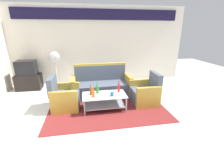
# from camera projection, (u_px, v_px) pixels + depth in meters

# --- Properties ---
(ground_plane) EXTENTS (14.00, 14.00, 0.00)m
(ground_plane) POSITION_uv_depth(u_px,v_px,m) (116.00, 122.00, 3.54)
(ground_plane) COLOR white
(wall_back) EXTENTS (6.52, 0.19, 2.80)m
(wall_back) POSITION_uv_depth(u_px,v_px,m) (100.00, 43.00, 5.89)
(wall_back) COLOR silver
(wall_back) RESTS_ON ground
(rug) EXTENTS (3.01, 2.24, 0.01)m
(rug) POSITION_uv_depth(u_px,v_px,m) (107.00, 105.00, 4.29)
(rug) COLOR maroon
(rug) RESTS_ON ground
(couch) EXTENTS (1.81, 0.77, 0.96)m
(couch) POSITION_uv_depth(u_px,v_px,m) (102.00, 86.00, 4.85)
(couch) COLOR #4C5666
(couch) RESTS_ON rug
(armchair_left) EXTENTS (0.73, 0.79, 0.85)m
(armchair_left) POSITION_uv_depth(u_px,v_px,m) (65.00, 98.00, 4.08)
(armchair_left) COLOR #4C5666
(armchair_left) RESTS_ON rug
(armchair_right) EXTENTS (0.70, 0.76, 0.85)m
(armchair_right) POSITION_uv_depth(u_px,v_px,m) (145.00, 93.00, 4.37)
(armchair_right) COLOR #4C5666
(armchair_right) RESTS_ON rug
(coffee_table) EXTENTS (1.10, 0.60, 0.40)m
(coffee_table) POSITION_uv_depth(u_px,v_px,m) (104.00, 100.00, 4.01)
(coffee_table) COLOR silver
(coffee_table) RESTS_ON rug
(bottle_orange) EXTENTS (0.07, 0.07, 0.24)m
(bottle_orange) POSITION_uv_depth(u_px,v_px,m) (93.00, 93.00, 3.80)
(bottle_orange) COLOR #D85919
(bottle_orange) RESTS_ON coffee_table
(bottle_green) EXTENTS (0.06, 0.06, 0.30)m
(bottle_green) POSITION_uv_depth(u_px,v_px,m) (97.00, 89.00, 4.01)
(bottle_green) COLOR #2D8C38
(bottle_green) RESTS_ON coffee_table
(bottle_red) EXTENTS (0.06, 0.06, 0.31)m
(bottle_red) POSITION_uv_depth(u_px,v_px,m) (119.00, 88.00, 4.10)
(bottle_red) COLOR red
(bottle_red) RESTS_ON coffee_table
(bottle_brown) EXTENTS (0.06, 0.06, 0.28)m
(bottle_brown) POSITION_uv_depth(u_px,v_px,m) (91.00, 91.00, 3.93)
(bottle_brown) COLOR brown
(bottle_brown) RESTS_ON coffee_table
(cup) EXTENTS (0.08, 0.08, 0.10)m
(cup) POSITION_uv_depth(u_px,v_px,m) (112.00, 94.00, 3.87)
(cup) COLOR #2659A5
(cup) RESTS_ON coffee_table
(tv_stand) EXTENTS (0.80, 0.50, 0.52)m
(tv_stand) POSITION_uv_depth(u_px,v_px,m) (29.00, 82.00, 5.40)
(tv_stand) COLOR black
(tv_stand) RESTS_ON ground
(television) EXTENTS (0.61, 0.45, 0.48)m
(television) POSITION_uv_depth(u_px,v_px,m) (26.00, 68.00, 5.24)
(television) COLOR black
(television) RESTS_ON tv_stand
(pedestal_fan) EXTENTS (0.36, 0.36, 1.27)m
(pedestal_fan) POSITION_uv_depth(u_px,v_px,m) (55.00, 59.00, 5.36)
(pedestal_fan) COLOR #2D2D33
(pedestal_fan) RESTS_ON ground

